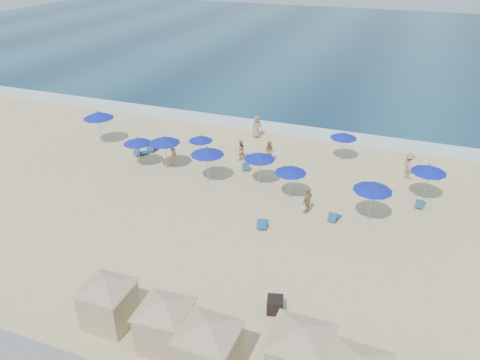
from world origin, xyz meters
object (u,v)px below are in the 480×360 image
(umbrella_5, at_px, (291,170))
(umbrella_7, at_px, (373,187))
(trash_bin, at_px, (275,305))
(umbrella_1, at_px, (137,141))
(beachgoer_1, at_px, (269,152))
(umbrella_9, at_px, (429,169))
(cabana_3, at_px, (300,347))
(umbrella_4, at_px, (207,151))
(beachgoer_0, at_px, (173,155))
(beachgoer_5, at_px, (240,150))
(beachgoer_3, at_px, (408,166))
(umbrella_8, at_px, (344,135))
(umbrella_0, at_px, (98,115))
(beachgoer_4, at_px, (257,127))
(umbrella_2, at_px, (164,140))
(cabana_0, at_px, (107,295))
(umbrella_6, at_px, (259,156))
(cabana_1, at_px, (165,317))
(cabana_2, at_px, (208,341))
(umbrella_3, at_px, (201,138))
(beachgoer_2, at_px, (307,200))

(umbrella_5, distance_m, umbrella_7, 5.16)
(trash_bin, distance_m, umbrella_1, 17.33)
(umbrella_7, bearing_deg, umbrella_5, 169.64)
(beachgoer_1, bearing_deg, umbrella_9, -5.34)
(cabana_3, distance_m, umbrella_4, 16.63)
(beachgoer_0, relative_size, beachgoer_5, 1.12)
(cabana_3, distance_m, beachgoer_3, 18.91)
(umbrella_5, bearing_deg, umbrella_8, 73.18)
(umbrella_0, distance_m, beachgoer_3, 23.51)
(umbrella_5, xyz_separation_m, beachgoer_3, (6.84, 5.48, -1.06))
(umbrella_0, relative_size, beachgoer_4, 1.51)
(umbrella_0, height_order, umbrella_2, umbrella_0)
(beachgoer_5, bearing_deg, umbrella_4, 29.37)
(umbrella_2, bearing_deg, trash_bin, -43.77)
(cabana_0, xyz_separation_m, umbrella_2, (-5.13, 14.22, 0.74))
(beachgoer_1, bearing_deg, beachgoer_4, 124.19)
(umbrella_0, height_order, umbrella_6, umbrella_0)
(umbrella_0, xyz_separation_m, umbrella_9, (24.52, -0.40, -0.22))
(cabana_1, distance_m, umbrella_7, 14.16)
(cabana_3, height_order, umbrella_2, cabana_3)
(beachgoer_1, xyz_separation_m, beachgoer_5, (-2.14, -0.37, -0.04))
(cabana_0, relative_size, umbrella_4, 1.59)
(cabana_2, relative_size, umbrella_2, 1.72)
(umbrella_7, height_order, umbrella_9, umbrella_7)
(beachgoer_5, bearing_deg, trash_bin, 67.07)
(cabana_2, relative_size, beachgoer_4, 2.41)
(cabana_1, xyz_separation_m, umbrella_2, (-8.01, 14.48, 0.73))
(cabana_0, distance_m, umbrella_7, 15.48)
(umbrella_7, relative_size, beachgoer_5, 1.66)
(umbrella_0, relative_size, beachgoer_3, 1.46)
(umbrella_7, distance_m, umbrella_9, 4.76)
(umbrella_7, bearing_deg, umbrella_9, 51.88)
(trash_bin, relative_size, umbrella_3, 0.35)
(cabana_3, bearing_deg, umbrella_8, 95.45)
(umbrella_8, height_order, beachgoer_0, umbrella_8)
(cabana_1, bearing_deg, umbrella_6, 93.95)
(beachgoer_1, distance_m, beachgoer_4, 4.88)
(beachgoer_1, distance_m, beachgoer_2, 7.37)
(trash_bin, distance_m, cabana_2, 4.38)
(umbrella_4, height_order, umbrella_7, umbrella_7)
(trash_bin, distance_m, beachgoer_1, 15.54)
(beachgoer_2, xyz_separation_m, beachgoer_3, (5.37, 6.85, 0.10))
(umbrella_2, distance_m, beachgoer_0, 1.49)
(umbrella_1, height_order, beachgoer_1, umbrella_1)
(umbrella_6, bearing_deg, beachgoer_3, 25.39)
(cabana_3, relative_size, umbrella_3, 2.26)
(cabana_0, height_order, umbrella_7, umbrella_7)
(umbrella_3, bearing_deg, cabana_0, -78.43)
(umbrella_0, bearing_deg, umbrella_9, -0.93)
(cabana_1, bearing_deg, umbrella_1, 125.27)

